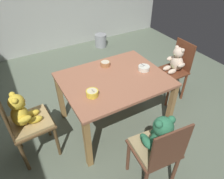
% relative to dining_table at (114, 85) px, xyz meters
% --- Properties ---
extents(ground_plane, '(5.20, 5.20, 0.04)m').
position_rel_dining_table_xyz_m(ground_plane, '(0.00, 0.00, -0.63)').
color(ground_plane, '#636F5C').
extents(dining_table, '(1.20, 0.94, 0.71)m').
position_rel_dining_table_xyz_m(dining_table, '(0.00, 0.00, 0.00)').
color(dining_table, '#A5684B').
rests_on(dining_table, ground_plane).
extents(teddy_chair_near_left, '(0.44, 0.42, 0.97)m').
position_rel_dining_table_xyz_m(teddy_chair_near_left, '(-1.04, 0.02, -0.04)').
color(teddy_chair_near_left, brown).
rests_on(teddy_chair_near_left, ground_plane).
extents(teddy_chair_near_right, '(0.37, 0.36, 0.87)m').
position_rel_dining_table_xyz_m(teddy_chair_near_right, '(1.04, 0.05, -0.05)').
color(teddy_chair_near_right, brown).
rests_on(teddy_chair_near_right, ground_plane).
extents(teddy_chair_near_front, '(0.43, 0.42, 0.91)m').
position_rel_dining_table_xyz_m(teddy_chair_near_front, '(-0.08, -0.90, -0.02)').
color(teddy_chair_near_front, brown).
rests_on(teddy_chair_near_front, ground_plane).
extents(porridge_bowl_terracotta_far_center, '(0.12, 0.12, 0.06)m').
position_rel_dining_table_xyz_m(porridge_bowl_terracotta_far_center, '(0.04, 0.30, 0.12)').
color(porridge_bowl_terracotta_far_center, '#B27547').
rests_on(porridge_bowl_terracotta_far_center, dining_table).
extents(porridge_bowl_yellow_near_left, '(0.13, 0.14, 0.13)m').
position_rel_dining_table_xyz_m(porridge_bowl_yellow_near_left, '(-0.35, -0.16, 0.13)').
color(porridge_bowl_yellow_near_left, yellow).
rests_on(porridge_bowl_yellow_near_left, dining_table).
extents(porridge_bowl_white_near_right, '(0.15, 0.14, 0.12)m').
position_rel_dining_table_xyz_m(porridge_bowl_white_near_right, '(0.40, -0.02, 0.12)').
color(porridge_bowl_white_near_right, silver).
rests_on(porridge_bowl_white_near_right, dining_table).
extents(metal_pail, '(0.25, 0.25, 0.27)m').
position_rel_dining_table_xyz_m(metal_pail, '(0.91, 2.15, -0.48)').
color(metal_pail, '#93969B').
rests_on(metal_pail, ground_plane).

